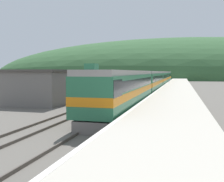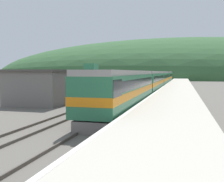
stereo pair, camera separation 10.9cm
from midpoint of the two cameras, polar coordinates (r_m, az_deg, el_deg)
name	(u,v)px [view 2 (the right image)]	position (r m, az deg, el deg)	size (l,w,h in m)	color
track_main	(161,87)	(66.58, 10.73, 0.96)	(1.52, 180.00, 0.16)	#4C443D
track_siding	(146,86)	(67.01, 7.37, 1.02)	(1.51, 180.00, 0.16)	#4C443D
platform	(177,91)	(46.39, 14.12, 0.10)	(5.41, 140.00, 1.07)	#BCB5A5
distant_hills	(174,78)	(163.05, 13.44, 2.75)	(238.13, 107.16, 46.84)	#335B33
station_shed	(42,87)	(31.32, -14.99, 0.89)	(6.74, 6.97, 3.99)	slate
express_train_lead_car	(124,89)	(24.28, 2.76, 0.36)	(2.95, 19.26, 4.22)	black
carriage_second	(151,82)	(44.63, 8.52, 2.04)	(2.94, 19.80, 3.86)	black
carriage_third	(161,79)	(65.20, 10.66, 2.68)	(2.94, 19.80, 3.86)	black
carriage_fourth	(166,77)	(85.82, 11.78, 3.00)	(2.94, 19.80, 3.86)	black
siding_train	(141,80)	(59.37, 6.36, 2.39)	(2.90, 29.92, 3.69)	black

